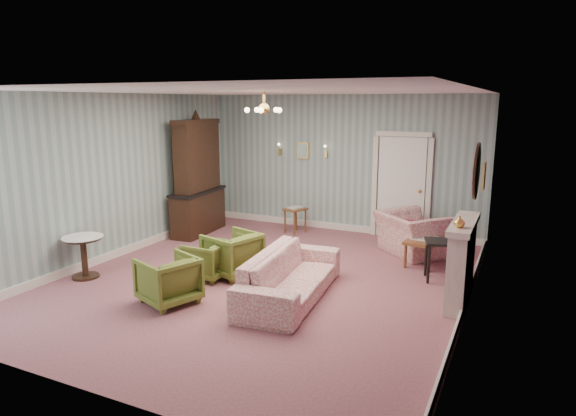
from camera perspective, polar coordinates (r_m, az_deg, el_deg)
The scene contains 27 objects.
floor at distance 8.03m, azimuth -2.54°, elevation -8.12°, with size 7.00×7.00×0.00m, color #985860.
ceiling at distance 7.54m, azimuth -2.75°, elevation 13.06°, with size 7.00×7.00×0.00m, color white.
wall_back at distance 10.83m, azimuth 6.10°, elevation 4.98°, with size 6.00×6.00×0.00m, color gray.
wall_front at distance 4.92m, azimuth -22.17°, elevation -4.32°, with size 6.00×6.00×0.00m, color gray.
wall_left at distance 9.43m, azimuth -19.00°, elevation 3.36°, with size 7.00×7.00×0.00m, color gray.
wall_right at distance 6.80m, azimuth 20.28°, elevation 0.16°, with size 7.00×7.00×0.00m, color gray.
wall_right_floral at distance 6.80m, azimuth 20.16°, elevation 0.17°, with size 7.00×7.00×0.00m, color #C26188.
door at distance 10.50m, azimuth 12.70°, elevation 2.49°, with size 1.12×0.12×2.16m, color white, non-canonical shape.
olive_chair_a at distance 7.23m, azimuth -13.38°, elevation -7.66°, with size 0.71×0.67×0.73m, color olive.
olive_chair_b at distance 8.13m, azimuth -9.11°, elevation -5.57°, with size 0.64×0.60×0.66m, color olive.
olive_chair_c at distance 8.18m, azimuth -6.31°, elevation -4.93°, with size 0.76×0.71×0.78m, color olive.
sofa_chintz at distance 7.20m, azimuth 0.27°, elevation -6.74°, with size 2.29×0.67×0.89m, color #AC4556.
wingback_chair at distance 9.47m, azimuth 13.92°, elevation -2.07°, with size 1.18×0.77×1.03m, color #AC4556.
dresser at distance 10.72m, azimuth -10.25°, elevation 3.82°, with size 0.53×1.52×2.54m, color black, non-canonical shape.
fireplace at distance 7.41m, azimuth 19.01°, elevation -5.77°, with size 0.30×1.40×1.16m, color beige, non-canonical shape.
mantel_vase at distance 6.86m, azimuth 18.83°, elevation -1.49°, with size 0.15×0.15×0.15m, color gold.
oval_mirror at distance 7.14m, azimuth 20.50°, elevation 3.92°, with size 0.04×0.76×0.84m, color white, non-canonical shape.
framed_print at distance 8.50m, azimuth 21.28°, elevation 3.34°, with size 0.04×0.34×0.42m, color gold, non-canonical shape.
coffee_table at distance 9.02m, azimuth 15.17°, elevation -4.70°, with size 0.51×0.91×0.47m, color brown, non-canonical shape.
side_table_black at distance 8.23m, azimuth 16.69°, elevation -5.72°, with size 0.43×0.43×0.65m, color black, non-canonical shape.
pedestal_table at distance 8.64m, azimuth -22.06°, elevation -5.15°, with size 0.63×0.63×0.68m, color black, non-canonical shape.
nesting_table at distance 10.73m, azimuth 0.83°, elevation -1.31°, with size 0.35×0.45×0.58m, color brown, non-canonical shape.
gilt_mirror_back at distance 11.10m, azimuth 1.65°, elevation 6.51°, with size 0.28×0.06×0.36m, color gold, non-canonical shape.
sconce_left at distance 11.31m, azimuth -0.96°, elevation 6.62°, with size 0.16×0.12×0.30m, color gold, non-canonical shape.
sconce_right at distance 10.87m, azimuth 4.28°, elevation 6.37°, with size 0.16×0.12×0.30m, color gold, non-canonical shape.
chandelier at distance 7.54m, azimuth -2.73°, elevation 11.00°, with size 0.56×0.56×0.36m, color gold, non-canonical shape.
burgundy_cushion at distance 9.35m, azimuth 13.42°, elevation -2.45°, with size 0.38×0.10×0.38m, color maroon.
Camera 1 is at (3.55, -6.65, 2.76)m, focal length 31.44 mm.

